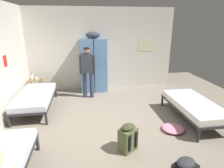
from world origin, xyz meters
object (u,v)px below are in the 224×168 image
Objects in this scene: water_bottle at (32,76)px; clothes_pile_pink at (173,128)px; bed_right at (194,106)px; locker_bank at (94,64)px; bed_left_rear at (35,97)px; backpack_olive at (127,138)px; lotion_bottle at (36,78)px; person_traveler at (87,68)px; shelf_unit at (36,86)px.

clothes_pile_pink is (3.65, -2.80, -0.62)m from water_bottle.
bed_right is 3.80× the size of clothes_pile_pink.
locker_bank is 3.50m from clothes_pile_pink.
bed_left_rear is 3.45× the size of backpack_olive.
water_bottle is 1.42× the size of lotion_bottle.
backpack_olive is (0.41, -3.49, -0.71)m from locker_bank.
person_traveler reaches higher than backpack_olive.
locker_bank reaches higher than backpack_olive.
lotion_bottle is at bearing -172.86° from locker_bank.
water_bottle is (-1.82, 0.43, -0.32)m from person_traveler.
locker_bank is 9.46× the size of water_bottle.
bed_left_rear is 1.16× the size of person_traveler.
clothes_pile_pink is at bearing -26.11° from bed_left_rear.
shelf_unit is 1.04× the size of backpack_olive.
backpack_olive reaches higher than bed_right.
clothes_pile_pink is at bearing -37.88° from shelf_unit.
person_traveler reaches higher than shelf_unit.
locker_bank reaches higher than water_bottle.
lotion_bottle is at bearing 99.21° from bed_left_rear.
water_bottle is 0.40× the size of backpack_olive.
lotion_bottle is (0.07, -0.04, 0.29)m from shelf_unit.
backpack_olive reaches higher than bed_left_rear.
shelf_unit is 0.30× the size of bed_left_rear.
bed_left_rear is at bearing 134.84° from backpack_olive.
backpack_olive is (2.31, -3.25, -0.38)m from lotion_bottle.
bed_left_rear is 8.68× the size of water_bottle.
locker_bank is at bearing 4.97° from water_bottle.
water_bottle is at bearing 165.96° from shelf_unit.
clothes_pile_pink is (1.19, 0.51, -0.21)m from backpack_olive.
backpack_olive is (2.46, -3.31, -0.41)m from water_bottle.
locker_bank is 1.09× the size of bed_right.
water_bottle is (-4.37, 2.37, 0.29)m from bed_right.
person_traveler is at bearing -13.34° from shelf_unit.
locker_bank is at bearing 96.63° from backpack_olive.
locker_bank is at bearing 118.24° from clothes_pile_pink.
person_traveler is 3.14m from clothes_pile_pink.
backpack_olive is (2.38, -3.29, -0.09)m from shelf_unit.
bed_right is (4.29, -2.35, 0.04)m from shelf_unit.
locker_bank is at bearing 68.88° from person_traveler.
locker_bank reaches higher than bed_right.
shelf_unit is 4.90m from bed_right.
water_bottle is (-2.05, -0.18, -0.30)m from locker_bank.
water_bottle reaches higher than lotion_bottle.
water_bottle is 0.44× the size of clothes_pile_pink.
bed_right is 12.33× the size of lotion_bottle.
backpack_olive is 1.10× the size of clothes_pile_pink.
person_traveler is (-0.24, -0.61, 0.02)m from locker_bank.
clothes_pile_pink is (3.32, -1.63, -0.33)m from bed_left_rear.
locker_bank is 2.08m from shelf_unit.
clothes_pile_pink is (1.83, -2.37, -0.94)m from person_traveler.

